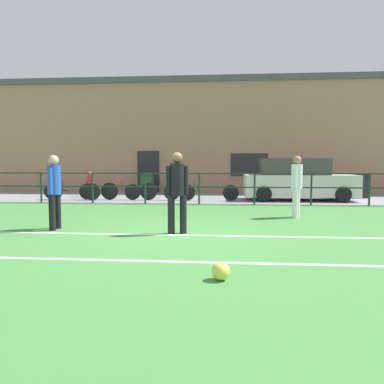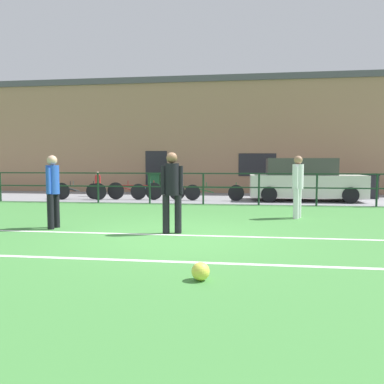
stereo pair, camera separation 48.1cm
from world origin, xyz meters
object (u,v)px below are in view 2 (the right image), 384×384
at_px(player_winger, 298,183).
at_px(bicycle_parked_0, 80,191).
at_px(player_striker, 53,187).
at_px(bicycle_parked_4, 76,191).
at_px(parked_car_red, 304,181).
at_px(bicycle_parked_3, 135,191).
at_px(player_goalkeeper, 172,188).
at_px(spectator_child, 98,182).
at_px(trash_bin_0, 369,186).
at_px(trash_bin_1, 155,184).
at_px(bicycle_parked_1, 214,192).
at_px(bicycle_parked_2, 157,192).
at_px(soccer_ball_match, 201,271).

height_order(player_winger, bicycle_parked_0, player_winger).
distance_m(player_striker, bicycle_parked_4, 7.17).
distance_m(parked_car_red, bicycle_parked_3, 6.79).
distance_m(player_goalkeeper, parked_car_red, 8.39).
xyz_separation_m(spectator_child, trash_bin_0, (11.65, 0.47, -0.10)).
bearing_deg(parked_car_red, bicycle_parked_4, -177.08).
bearing_deg(player_goalkeeper, trash_bin_1, 93.34).
height_order(player_goalkeeper, bicycle_parked_4, player_goalkeeper).
relative_size(bicycle_parked_3, trash_bin_1, 2.31).
bearing_deg(player_striker, bicycle_parked_1, -22.28).
bearing_deg(bicycle_parked_3, spectator_child, 147.92).
bearing_deg(player_winger, spectator_child, 78.40).
relative_size(bicycle_parked_2, trash_bin_0, 2.15).
bearing_deg(bicycle_parked_2, bicycle_parked_0, -173.98).
distance_m(soccer_ball_match, bicycle_parked_0, 11.48).
height_order(soccer_ball_match, bicycle_parked_1, bicycle_parked_1).
height_order(player_striker, player_winger, player_winger).
bearing_deg(player_striker, spectator_child, 17.95).
height_order(player_striker, parked_car_red, parked_car_red).
relative_size(player_striker, spectator_child, 1.53).
bearing_deg(bicycle_parked_4, bicycle_parked_1, -0.00).
xyz_separation_m(spectator_child, bicycle_parked_1, (5.29, -1.29, -0.29)).
relative_size(soccer_ball_match, trash_bin_1, 0.24).
height_order(parked_car_red, bicycle_parked_3, parked_car_red).
bearing_deg(parked_car_red, soccer_ball_match, -105.60).
xyz_separation_m(bicycle_parked_1, trash_bin_1, (-3.04, 2.75, 0.17)).
bearing_deg(trash_bin_1, bicycle_parked_0, -127.72).
distance_m(bicycle_parked_0, bicycle_parked_2, 3.16).
xyz_separation_m(soccer_ball_match, trash_bin_1, (-3.61, 12.88, 0.40)).
bearing_deg(player_goalkeeper, bicycle_parked_1, 74.86).
bearing_deg(bicycle_parked_4, player_goalkeeper, -52.50).
xyz_separation_m(player_winger, trash_bin_1, (-5.64, 7.06, -0.45)).
relative_size(player_goalkeeper, player_winger, 1.02).
xyz_separation_m(bicycle_parked_0, bicycle_parked_3, (2.19, 0.33, 0.01)).
relative_size(parked_car_red, trash_bin_0, 4.17).
height_order(player_goalkeeper, bicycle_parked_2, player_goalkeeper).
bearing_deg(bicycle_parked_1, parked_car_red, 7.61).
distance_m(bicycle_parked_0, bicycle_parked_4, 0.44).
bearing_deg(trash_bin_0, bicycle_parked_1, -164.50).
xyz_separation_m(bicycle_parked_2, trash_bin_1, (-0.76, 2.75, 0.16)).
height_order(parked_car_red, trash_bin_1, parked_car_red).
relative_size(soccer_ball_match, bicycle_parked_0, 0.11).
bearing_deg(bicycle_parked_1, player_goalkeeper, -93.23).
xyz_separation_m(player_winger, trash_bin_0, (3.76, 6.07, -0.42)).
bearing_deg(player_striker, bicycle_parked_4, 23.85).
distance_m(parked_car_red, bicycle_parked_4, 9.27).
relative_size(player_goalkeeper, soccer_ball_match, 7.31).
bearing_deg(bicycle_parked_3, trash_bin_0, 10.42).
bearing_deg(trash_bin_0, parked_car_red, -155.46).
distance_m(player_winger, bicycle_parked_3, 7.27).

